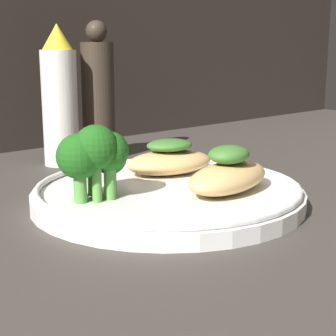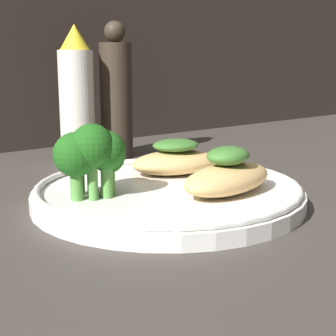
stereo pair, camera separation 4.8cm
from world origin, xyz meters
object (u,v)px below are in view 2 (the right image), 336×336
broccoli_bunch (91,153)px  sauce_bottle (77,98)px  plate (168,193)px  pepper_grinder (116,96)px

broccoli_bunch → sauce_bottle: 22.75cm
broccoli_bunch → plate: bearing=-14.6°
plate → pepper_grinder: size_ratio=1.40×
plate → sauce_bottle: bearing=83.2°
pepper_grinder → plate: bearing=-111.0°
plate → pepper_grinder: (8.54, 22.21, 7.29)cm
plate → sauce_bottle: 23.54cm
pepper_grinder → broccoli_bunch: bearing=-127.3°
sauce_bottle → pepper_grinder: bearing=0.0°
broccoli_bunch → pepper_grinder: size_ratio=0.38×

